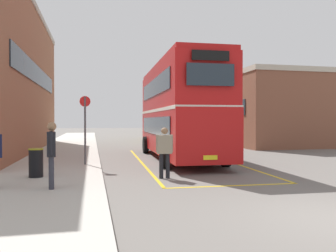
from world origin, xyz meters
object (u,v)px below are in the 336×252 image
object	(u,v)px
pedestrian_boarding	(164,149)
bus_stop_sign	(85,124)
litter_bin	(36,163)
double_decker_bus	(179,110)
pedestrian_waiting_near	(51,150)
single_deck_bus	(167,124)

from	to	relation	value
pedestrian_boarding	bus_stop_sign	bearing A→B (deg)	129.47
litter_bin	bus_stop_sign	size ratio (longest dim) A/B	0.33
double_decker_bus	pedestrian_waiting_near	xyz separation A→B (m)	(-5.38, -7.23, -1.33)
pedestrian_waiting_near	bus_stop_sign	size ratio (longest dim) A/B	0.63
litter_bin	bus_stop_sign	world-z (taller)	bus_stop_sign
single_deck_bus	pedestrian_boarding	size ratio (longest dim) A/B	5.22
single_deck_bus	pedestrian_boarding	xyz separation A→B (m)	(-4.79, -21.46, -0.64)
pedestrian_boarding	pedestrian_waiting_near	bearing A→B (deg)	-153.93
pedestrian_waiting_near	bus_stop_sign	distance (m)	5.04
double_decker_bus	litter_bin	world-z (taller)	double_decker_bus
pedestrian_waiting_near	double_decker_bus	bearing A→B (deg)	53.35
double_decker_bus	single_deck_bus	bearing A→B (deg)	79.81
pedestrian_boarding	litter_bin	size ratio (longest dim) A/B	1.87
single_deck_bus	pedestrian_waiting_near	bearing A→B (deg)	-109.59
double_decker_bus	single_deck_bus	xyz separation A→B (m)	(2.86, 15.92, -0.87)
double_decker_bus	pedestrian_waiting_near	world-z (taller)	double_decker_bus
double_decker_bus	single_deck_bus	world-z (taller)	double_decker_bus
litter_bin	bus_stop_sign	distance (m)	3.49
single_deck_bus	bus_stop_sign	bearing A→B (deg)	-112.26
litter_bin	pedestrian_waiting_near	bearing A→B (deg)	-70.95
double_decker_bus	bus_stop_sign	xyz separation A→B (m)	(-4.60, -2.29, -0.68)
double_decker_bus	pedestrian_boarding	distance (m)	6.06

